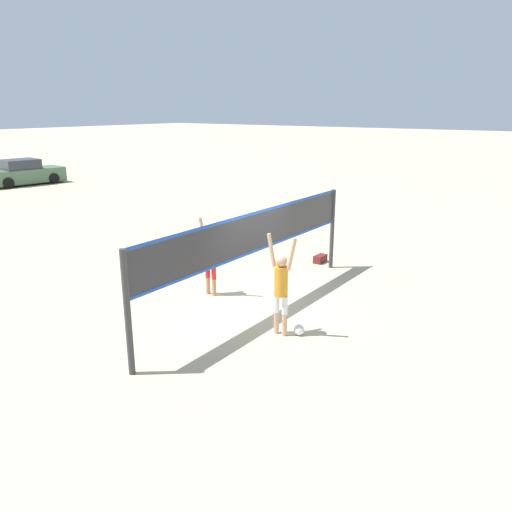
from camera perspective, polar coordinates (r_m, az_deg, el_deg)
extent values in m
plane|color=#C6B28C|center=(11.91, 0.00, -5.88)|extent=(200.00, 200.00, 0.00)
cylinder|color=#38383D|center=(8.91, -14.47, -6.40)|extent=(0.12, 0.12, 2.32)
cylinder|color=#38383D|center=(14.65, 8.70, 3.02)|extent=(0.12, 0.12, 2.32)
cube|color=#2D2D33|center=(11.33, 0.00, 2.78)|extent=(7.45, 0.02, 0.94)
cube|color=#1E4CB2|center=(11.24, 0.00, 4.95)|extent=(7.45, 0.03, 0.06)
cube|color=#1E4CB2|center=(11.45, 0.00, 0.64)|extent=(7.45, 0.03, 0.06)
cylinder|color=tan|center=(10.44, 3.27, -7.86)|extent=(0.11, 0.11, 0.48)
cylinder|color=white|center=(10.27, 3.31, -5.65)|extent=(0.12, 0.12, 0.39)
cylinder|color=tan|center=(10.54, 2.35, -7.60)|extent=(0.11, 0.11, 0.48)
cylinder|color=white|center=(10.37, 2.38, -5.41)|extent=(0.12, 0.12, 0.39)
cylinder|color=orange|center=(10.14, 2.88, -2.89)|extent=(0.28, 0.28, 0.62)
sphere|color=tan|center=(10.01, 2.92, -0.59)|extent=(0.24, 0.24, 0.24)
cylinder|color=tan|center=(9.83, 4.12, 0.21)|extent=(0.08, 0.22, 0.69)
cylinder|color=tan|center=(10.08, 1.78, 0.67)|extent=(0.08, 0.22, 0.69)
cylinder|color=tan|center=(12.73, -5.49, -3.39)|extent=(0.11, 0.11, 0.44)
cylinder|color=red|center=(12.60, -5.54, -1.69)|extent=(0.12, 0.12, 0.36)
cylinder|color=tan|center=(12.61, -4.81, -3.58)|extent=(0.11, 0.11, 0.44)
cylinder|color=red|center=(12.47, -4.85, -1.86)|extent=(0.12, 0.12, 0.36)
cylinder|color=#3372BF|center=(12.40, -5.26, 0.25)|extent=(0.28, 0.28, 0.56)
sphere|color=tan|center=(12.29, -5.30, 2.01)|extent=(0.22, 0.22, 0.22)
cylinder|color=tan|center=(12.40, -6.15, 2.92)|extent=(0.08, 0.21, 0.63)
cylinder|color=tan|center=(12.10, -4.48, 2.62)|extent=(0.08, 0.21, 0.63)
sphere|color=white|center=(10.55, 4.94, -8.40)|extent=(0.23, 0.23, 0.23)
cube|color=maroon|center=(15.37, 7.35, -0.32)|extent=(0.47, 0.25, 0.23)
cube|color=#4C6B4C|center=(33.87, -24.90, 8.34)|extent=(4.62, 2.38, 0.83)
cube|color=#2D333D|center=(33.71, -25.39, 9.46)|extent=(2.19, 1.93, 0.58)
cylinder|color=black|center=(35.23, -23.35, 8.42)|extent=(0.66, 0.30, 0.64)
cylinder|color=black|center=(33.65, -22.11, 8.23)|extent=(0.66, 0.30, 0.64)
cylinder|color=black|center=(32.60, -26.47, 7.47)|extent=(0.66, 0.30, 0.64)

